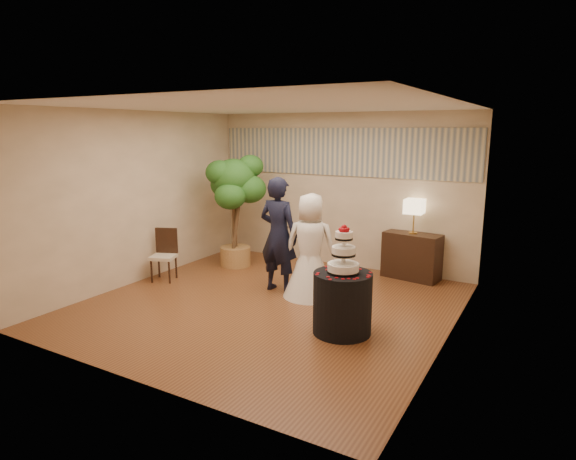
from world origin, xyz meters
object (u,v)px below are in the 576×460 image
Objects in this scene: groom at (279,235)px; console at (412,256)px; wedding_cake at (344,249)px; table_lamp at (414,216)px; bride at (310,246)px; side_chair at (163,255)px; ficus_tree at (234,210)px; cake_table at (342,303)px.

console is (1.64, 1.67, -0.51)m from groom.
wedding_cake is 2.76m from console.
wedding_cake is at bearing -92.75° from table_lamp.
groom is at bearing -13.76° from bride.
side_chair is at bearing 17.65° from groom.
ficus_tree is (-3.07, -0.84, -0.03)m from table_lamp.
wedding_cake is 2.67m from table_lamp.
cake_table is at bearing 0.00° from wedding_cake.
ficus_tree reaches higher than wedding_cake.
bride is at bearing -22.34° from ficus_tree.
table_lamp is at bearing 0.00° from console.
console is 1.62× the size of table_lamp.
cake_table is at bearing -92.75° from table_lamp.
console reaches higher than cake_table.
ficus_tree reaches higher than bride.
wedding_cake is at bearing 0.00° from cake_table.
ficus_tree reaches higher than table_lamp.
side_chair is at bearing -148.78° from table_lamp.
side_chair is (-1.95, -0.50, -0.47)m from groom.
table_lamp is at bearing -138.85° from bride.
wedding_cake reaches higher than cake_table.
wedding_cake is at bearing -84.12° from console.
console is at bearing 0.00° from table_lamp.
groom is at bearing 146.57° from wedding_cake.
bride reaches higher than side_chair.
groom reaches higher than table_lamp.
table_lamp is (1.09, 1.65, 0.28)m from bride.
cake_table is at bearing -31.82° from ficus_tree.
ficus_tree reaches higher than console.
side_chair is at bearing -140.16° from console.
wedding_cake is 3.55m from side_chair.
cake_table is 0.37× the size of ficus_tree.
side_chair reaches higher than cake_table.
cake_table is 0.90× the size of side_chair.
table_lamp is (1.64, 1.67, 0.17)m from groom.
console is at bearing -138.85° from bride.
groom reaches higher than wedding_cake.
side_chair is (-3.46, 0.49, -0.65)m from wedding_cake.
groom is at bearing -125.82° from console.
bride is at bearing 133.56° from wedding_cake.
cake_table is at bearing -29.60° from side_chair.
cake_table is 1.34× the size of table_lamp.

